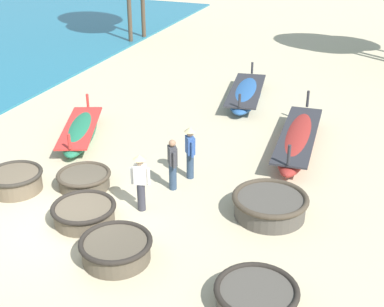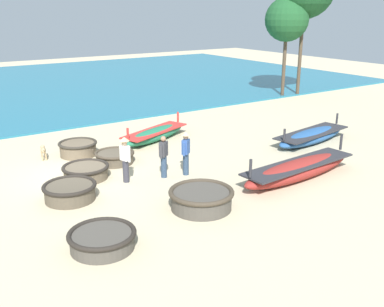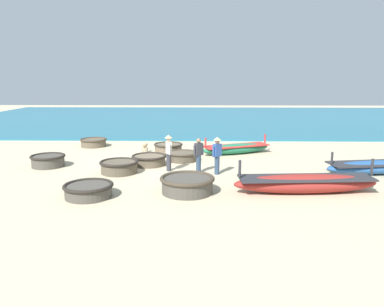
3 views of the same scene
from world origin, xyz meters
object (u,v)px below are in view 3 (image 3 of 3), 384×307
at_px(coracle_front_left, 48,160).
at_px(fisherman_standing_left, 169,150).
at_px(dog, 145,146).
at_px(coracle_center, 187,184).
at_px(coracle_far_right, 94,142).
at_px(long_boat_white_hull, 306,183).
at_px(long_boat_red_hull, 236,148).
at_px(coracle_tilted, 149,160).
at_px(coracle_nearest, 119,166).
at_px(long_boat_green_hull, 376,167).
at_px(fisherman_hauling, 199,155).
at_px(coracle_front_right, 182,156).
at_px(fisherman_with_hat, 217,153).
at_px(coracle_beside_post, 168,148).
at_px(coracle_upturned, 88,190).

height_order(coracle_front_left, fisherman_standing_left, fisherman_standing_left).
bearing_deg(fisherman_standing_left, dog, -158.10).
height_order(coracle_center, coracle_far_right, coracle_center).
distance_m(long_boat_white_hull, long_boat_red_hull, 7.51).
bearing_deg(coracle_front_left, coracle_tilted, 95.04).
distance_m(coracle_nearest, long_boat_green_hull, 11.51).
distance_m(coracle_far_right, fisherman_hauling, 9.20).
relative_size(coracle_front_left, coracle_nearest, 0.94).
distance_m(coracle_front_right, coracle_far_right, 6.96).
height_order(long_boat_white_hull, fisherman_with_hat, fisherman_with_hat).
xyz_separation_m(coracle_nearest, long_boat_white_hull, (2.79, 7.54, 0.06)).
relative_size(fisherman_hauling, dog, 2.32).
xyz_separation_m(coracle_beside_post, long_boat_white_hull, (7.09, 5.69, 0.04)).
xyz_separation_m(coracle_front_left, fisherman_with_hat, (1.29, 8.06, 0.65)).
distance_m(coracle_tilted, long_boat_red_hull, 5.37).
height_order(fisherman_with_hat, dog, fisherman_with_hat).
bearing_deg(fisherman_with_hat, coracle_tilted, -117.93).
bearing_deg(long_boat_green_hull, long_boat_red_hull, -126.51).
bearing_deg(coracle_front_left, coracle_center, 59.38).
bearing_deg(coracle_tilted, fisherman_hauling, 58.26).
xyz_separation_m(coracle_beside_post, coracle_front_right, (1.76, 0.87, -0.06)).
relative_size(coracle_far_right, dog, 2.41).
xyz_separation_m(coracle_far_right, dog, (1.89, 3.49, 0.10)).
relative_size(coracle_tilted, long_boat_green_hull, 0.35).
relative_size(coracle_nearest, fisherman_hauling, 1.10).
xyz_separation_m(long_boat_white_hull, fisherman_standing_left, (-3.21, -5.34, 0.59)).
distance_m(coracle_front_right, long_boat_red_hull, 3.51).
xyz_separation_m(coracle_beside_post, fisherman_with_hat, (4.44, 2.52, 0.63)).
relative_size(coracle_front_right, long_boat_white_hull, 0.29).
bearing_deg(long_boat_red_hull, dog, -91.71).
height_order(long_boat_red_hull, fisherman_with_hat, fisherman_with_hat).
relative_size(coracle_center, long_boat_green_hull, 0.42).
distance_m(fisherman_standing_left, dog, 4.58).
bearing_deg(coracle_far_right, coracle_nearest, 24.60).
bearing_deg(coracle_front_right, fisherman_hauling, 18.67).
bearing_deg(coracle_upturned, fisherman_hauling, 132.06).
xyz_separation_m(coracle_upturned, long_boat_white_hull, (-0.68, 7.91, 0.09)).
bearing_deg(long_boat_green_hull, coracle_front_right, -105.25).
distance_m(long_boat_green_hull, dog, 11.88).
bearing_deg(coracle_front_left, coracle_nearest, 72.76).
bearing_deg(long_boat_white_hull, coracle_beside_post, -141.26).
bearing_deg(long_boat_green_hull, coracle_center, -69.96).
relative_size(coracle_beside_post, coracle_far_right, 0.99).
height_order(coracle_beside_post, coracle_upturned, coracle_beside_post).
distance_m(coracle_tilted, long_boat_white_hull, 7.75).
distance_m(coracle_nearest, fisherman_with_hat, 4.43).
height_order(coracle_front_left, dog, coracle_front_left).
xyz_separation_m(coracle_front_left, coracle_far_right, (-5.37, 0.69, -0.04)).
height_order(coracle_nearest, long_boat_red_hull, long_boat_red_hull).
bearing_deg(long_boat_red_hull, long_boat_white_hull, 14.54).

